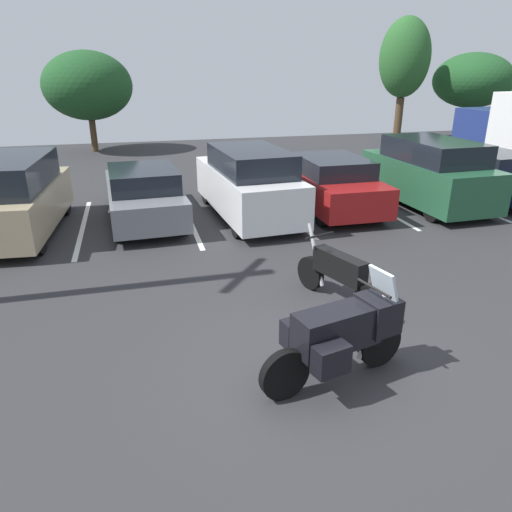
{
  "coord_description": "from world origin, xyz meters",
  "views": [
    {
      "loc": [
        -2.33,
        -5.25,
        3.86
      ],
      "look_at": [
        -0.36,
        2.4,
        0.71
      ],
      "focal_mm": 33.63,
      "sensor_mm": 36.0,
      "label": 1
    }
  ],
  "objects": [
    {
      "name": "tree_far_right",
      "position": [
        11.88,
        18.91,
        4.2
      ],
      "size": [
        2.61,
        2.61,
        6.23
      ],
      "color": "#4C3823",
      "rests_on": "ground"
    },
    {
      "name": "motorcycle_touring",
      "position": [
        0.06,
        -0.37,
        0.69
      ],
      "size": [
        2.15,
        1.05,
        1.45
      ],
      "color": "black",
      "rests_on": "ground"
    },
    {
      "name": "car_navy",
      "position": [
        8.37,
        7.11,
        0.71
      ],
      "size": [
        2.04,
        4.35,
        1.41
      ],
      "color": "navy",
      "rests_on": "ground"
    },
    {
      "name": "car_red",
      "position": [
        3.06,
        7.23,
        0.74
      ],
      "size": [
        1.84,
        4.49,
        1.5
      ],
      "color": "maroon",
      "rests_on": "ground"
    },
    {
      "name": "tree_far_left",
      "position": [
        -4.01,
        19.29,
        2.99
      ],
      "size": [
        4.03,
        4.03,
        4.53
      ],
      "color": "#4C3823",
      "rests_on": "ground"
    },
    {
      "name": "ground",
      "position": [
        0.0,
        0.0,
        -0.05
      ],
      "size": [
        44.0,
        44.0,
        0.1
      ],
      "primitive_type": "cube",
      "color": "#2D2D30"
    },
    {
      "name": "car_white",
      "position": [
        0.62,
        7.02,
        0.93
      ],
      "size": [
        2.11,
        4.85,
        1.88
      ],
      "color": "white",
      "rests_on": "ground"
    },
    {
      "name": "car_tan",
      "position": [
        -5.14,
        6.96,
        0.95
      ],
      "size": [
        2.09,
        4.62,
        1.89
      ],
      "color": "tan",
      "rests_on": "ground"
    },
    {
      "name": "motorcycle_second",
      "position": [
        0.89,
        1.64,
        0.54
      ],
      "size": [
        0.88,
        2.02,
        1.25
      ],
      "color": "black",
      "rests_on": "ground"
    },
    {
      "name": "parking_stripes",
      "position": [
        -0.98,
        7.21,
        0.0
      ],
      "size": [
        22.03,
        4.93,
        0.01
      ],
      "color": "silver",
      "rests_on": "ground"
    },
    {
      "name": "car_green",
      "position": [
        5.99,
        6.9,
        0.95
      ],
      "size": [
        2.0,
        4.61,
        1.92
      ],
      "color": "#235638",
      "rests_on": "ground"
    },
    {
      "name": "car_grey",
      "position": [
        -2.13,
        7.43,
        0.71
      ],
      "size": [
        2.04,
        4.7,
        1.44
      ],
      "color": "slate",
      "rests_on": "ground"
    },
    {
      "name": "tree_left",
      "position": [
        16.04,
        18.69,
        3.1
      ],
      "size": [
        4.22,
        4.22,
        4.54
      ],
      "color": "#4C3823",
      "rests_on": "ground"
    }
  ]
}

